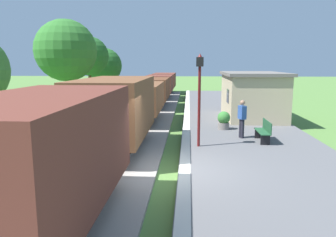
{
  "coord_description": "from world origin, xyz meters",
  "views": [
    {
      "loc": [
        0.5,
        -9.96,
        3.58
      ],
      "look_at": [
        -0.4,
        4.19,
        1.17
      ],
      "focal_mm": 34.87,
      "sensor_mm": 36.0,
      "label": 1
    }
  ],
  "objects_px": {
    "tree_trackside_far": "(66,51)",
    "tree_field_distant": "(104,66)",
    "bench_near_hut": "(264,131)",
    "potted_planter": "(224,120)",
    "tree_field_left": "(89,56)",
    "freight_train": "(145,95)",
    "person_waiting": "(242,117)",
    "lamp_post_near": "(200,83)",
    "station_hut": "(252,95)"
  },
  "relations": [
    {
      "from": "bench_near_hut",
      "to": "potted_planter",
      "type": "relative_size",
      "value": 1.64
    },
    {
      "from": "station_hut",
      "to": "tree_field_left",
      "type": "bearing_deg",
      "value": 145.47
    },
    {
      "from": "bench_near_hut",
      "to": "lamp_post_near",
      "type": "xyz_separation_m",
      "value": [
        -2.82,
        -0.98,
        2.08
      ]
    },
    {
      "from": "tree_trackside_far",
      "to": "tree_field_distant",
      "type": "xyz_separation_m",
      "value": [
        -1.38,
        14.7,
        -1.07
      ]
    },
    {
      "from": "tree_trackside_far",
      "to": "tree_field_distant",
      "type": "relative_size",
      "value": 1.21
    },
    {
      "from": "person_waiting",
      "to": "bench_near_hut",
      "type": "bearing_deg",
      "value": 121.46
    },
    {
      "from": "person_waiting",
      "to": "potted_planter",
      "type": "height_order",
      "value": "person_waiting"
    },
    {
      "from": "person_waiting",
      "to": "tree_field_distant",
      "type": "height_order",
      "value": "tree_field_distant"
    },
    {
      "from": "station_hut",
      "to": "potted_planter",
      "type": "height_order",
      "value": "station_hut"
    },
    {
      "from": "lamp_post_near",
      "to": "station_hut",
      "type": "bearing_deg",
      "value": 64.77
    },
    {
      "from": "station_hut",
      "to": "tree_field_distant",
      "type": "xyz_separation_m",
      "value": [
        -13.1,
        15.05,
        1.64
      ]
    },
    {
      "from": "tree_trackside_far",
      "to": "tree_field_distant",
      "type": "distance_m",
      "value": 14.8
    },
    {
      "from": "freight_train",
      "to": "tree_trackside_far",
      "type": "height_order",
      "value": "tree_trackside_far"
    },
    {
      "from": "potted_planter",
      "to": "tree_field_left",
      "type": "relative_size",
      "value": 0.15
    },
    {
      "from": "freight_train",
      "to": "bench_near_hut",
      "type": "bearing_deg",
      "value": -50.79
    },
    {
      "from": "tree_field_distant",
      "to": "lamp_post_near",
      "type": "bearing_deg",
      "value": -66.79
    },
    {
      "from": "tree_trackside_far",
      "to": "potted_planter",
      "type": "bearing_deg",
      "value": -23.49
    },
    {
      "from": "potted_planter",
      "to": "tree_field_left",
      "type": "xyz_separation_m",
      "value": [
        -10.71,
        12.64,
        3.46
      ]
    },
    {
      "from": "tree_field_left",
      "to": "tree_field_distant",
      "type": "xyz_separation_m",
      "value": [
        -0.28,
        6.23,
        -0.89
      ]
    },
    {
      "from": "potted_planter",
      "to": "lamp_post_near",
      "type": "bearing_deg",
      "value": -111.14
    },
    {
      "from": "bench_near_hut",
      "to": "person_waiting",
      "type": "height_order",
      "value": "person_waiting"
    },
    {
      "from": "lamp_post_near",
      "to": "tree_trackside_far",
      "type": "height_order",
      "value": "tree_trackside_far"
    },
    {
      "from": "bench_near_hut",
      "to": "tree_field_distant",
      "type": "relative_size",
      "value": 0.29
    },
    {
      "from": "lamp_post_near",
      "to": "tree_trackside_far",
      "type": "relative_size",
      "value": 0.59
    },
    {
      "from": "bench_near_hut",
      "to": "station_hut",
      "type": "bearing_deg",
      "value": 84.13
    },
    {
      "from": "station_hut",
      "to": "tree_field_left",
      "type": "xyz_separation_m",
      "value": [
        -12.81,
        8.82,
        2.53
      ]
    },
    {
      "from": "bench_near_hut",
      "to": "person_waiting",
      "type": "bearing_deg",
      "value": 141.76
    },
    {
      "from": "tree_trackside_far",
      "to": "bench_near_hut",
      "type": "bearing_deg",
      "value": -31.41
    },
    {
      "from": "freight_train",
      "to": "potted_planter",
      "type": "height_order",
      "value": "freight_train"
    },
    {
      "from": "potted_planter",
      "to": "lamp_post_near",
      "type": "height_order",
      "value": "lamp_post_near"
    },
    {
      "from": "station_hut",
      "to": "tree_field_left",
      "type": "height_order",
      "value": "tree_field_left"
    },
    {
      "from": "potted_planter",
      "to": "tree_trackside_far",
      "type": "distance_m",
      "value": 11.1
    },
    {
      "from": "lamp_post_near",
      "to": "tree_field_left",
      "type": "distance_m",
      "value": 18.75
    },
    {
      "from": "person_waiting",
      "to": "tree_trackside_far",
      "type": "relative_size",
      "value": 0.27
    },
    {
      "from": "freight_train",
      "to": "person_waiting",
      "type": "xyz_separation_m",
      "value": [
        5.3,
        -6.86,
        -0.32
      ]
    },
    {
      "from": "potted_planter",
      "to": "person_waiting",
      "type": "bearing_deg",
      "value": -72.61
    },
    {
      "from": "tree_field_left",
      "to": "bench_near_hut",
      "type": "bearing_deg",
      "value": -51.38
    },
    {
      "from": "station_hut",
      "to": "tree_field_distant",
      "type": "relative_size",
      "value": 1.11
    },
    {
      "from": "freight_train",
      "to": "tree_field_distant",
      "type": "height_order",
      "value": "tree_field_distant"
    },
    {
      "from": "bench_near_hut",
      "to": "freight_train",
      "type": "bearing_deg",
      "value": 129.21
    },
    {
      "from": "bench_near_hut",
      "to": "tree_field_distant",
      "type": "bearing_deg",
      "value": 120.11
    },
    {
      "from": "freight_train",
      "to": "tree_field_distant",
      "type": "distance_m",
      "value": 15.38
    },
    {
      "from": "station_hut",
      "to": "tree_trackside_far",
      "type": "xyz_separation_m",
      "value": [
        -11.72,
        0.35,
        2.71
      ]
    },
    {
      "from": "potted_planter",
      "to": "tree_trackside_far",
      "type": "bearing_deg",
      "value": 156.51
    },
    {
      "from": "freight_train",
      "to": "potted_planter",
      "type": "bearing_deg",
      "value": -46.51
    },
    {
      "from": "station_hut",
      "to": "tree_field_distant",
      "type": "height_order",
      "value": "tree_field_distant"
    },
    {
      "from": "bench_near_hut",
      "to": "person_waiting",
      "type": "distance_m",
      "value": 1.17
    },
    {
      "from": "person_waiting",
      "to": "station_hut",
      "type": "bearing_deg",
      "value": -125.0
    },
    {
      "from": "station_hut",
      "to": "tree_trackside_far",
      "type": "distance_m",
      "value": 12.03
    },
    {
      "from": "bench_near_hut",
      "to": "lamp_post_near",
      "type": "relative_size",
      "value": 0.41
    }
  ]
}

